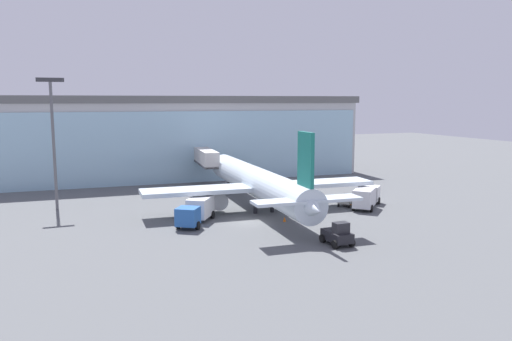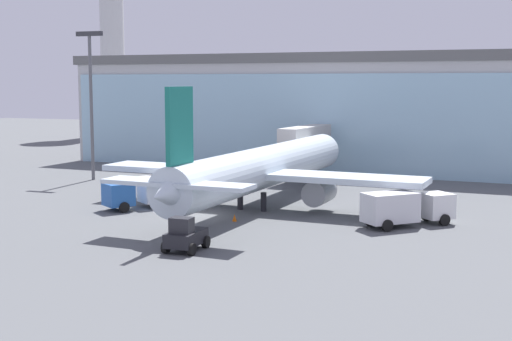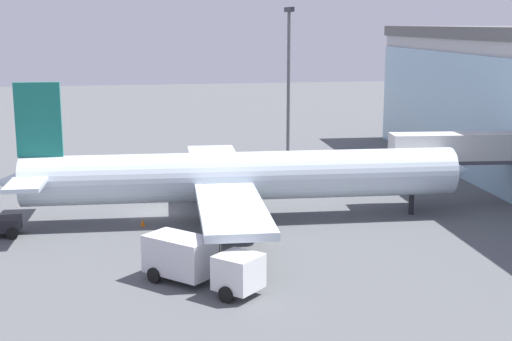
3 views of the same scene
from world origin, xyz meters
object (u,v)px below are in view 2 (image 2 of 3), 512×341
at_px(safety_cone_nose, 234,218).
at_px(airplane, 261,169).
at_px(control_tower, 112,21).
at_px(fuel_truck, 405,207).
at_px(jet_bridge, 313,137).
at_px(safety_cone_wingtip, 397,217).
at_px(apron_light_mast, 91,91).
at_px(pushback_tug, 185,236).
at_px(baggage_cart, 386,214).
at_px(catering_truck, 149,191).

bearing_deg(safety_cone_nose, airplane, 92.93).
height_order(control_tower, fuel_truck, control_tower).
height_order(jet_bridge, airplane, airplane).
relative_size(jet_bridge, fuel_truck, 2.19).
height_order(airplane, safety_cone_wingtip, airplane).
height_order(control_tower, safety_cone_wingtip, control_tower).
height_order(apron_light_mast, fuel_truck, apron_light_mast).
height_order(fuel_truck, safety_cone_nose, fuel_truck).
height_order(safety_cone_nose, safety_cone_wingtip, same).
height_order(airplane, pushback_tug, airplane).
xyz_separation_m(control_tower, baggage_cart, (67.98, -69.01, -22.19)).
bearing_deg(fuel_truck, baggage_cart, 89.03).
relative_size(catering_truck, baggage_cart, 2.28).
xyz_separation_m(catering_truck, fuel_truck, (22.18, -0.27, 0.00)).
xyz_separation_m(airplane, baggage_cart, (11.43, -2.31, -2.85)).
xyz_separation_m(airplane, catering_truck, (-9.01, -3.84, -1.88)).
relative_size(fuel_truck, safety_cone_nose, 12.22).
relative_size(control_tower, fuel_truck, 5.54).
xyz_separation_m(fuel_truck, baggage_cart, (-1.74, 1.81, -0.97)).
xyz_separation_m(apron_light_mast, safety_cone_nose, (23.85, -16.34, -9.57)).
bearing_deg(safety_cone_nose, apron_light_mast, 145.57).
bearing_deg(safety_cone_nose, safety_cone_wingtip, 22.97).
height_order(baggage_cart, safety_cone_wingtip, baggage_cart).
distance_m(control_tower, fuel_truck, 101.62).
height_order(fuel_truck, baggage_cart, fuel_truck).
bearing_deg(pushback_tug, apron_light_mast, 41.84).
distance_m(control_tower, pushback_tug, 104.06).
height_order(apron_light_mast, airplane, apron_light_mast).
relative_size(airplane, catering_truck, 4.95).
distance_m(apron_light_mast, safety_cone_nose, 30.45).
height_order(control_tower, apron_light_mast, control_tower).
bearing_deg(airplane, fuel_truck, -104.27).
bearing_deg(safety_cone_wingtip, jet_bridge, 121.19).
xyz_separation_m(control_tower, catering_truck, (47.54, -70.54, -21.23)).
distance_m(catering_truck, fuel_truck, 22.18).
distance_m(control_tower, catering_truck, 87.67).
relative_size(fuel_truck, safety_cone_wingtip, 12.22).
relative_size(baggage_cart, safety_cone_wingtip, 5.80).
bearing_deg(airplane, safety_cone_wingtip, -95.80).
distance_m(catering_truck, pushback_tug, 16.73).
height_order(airplane, fuel_truck, airplane).
bearing_deg(jet_bridge, catering_truck, 168.15).
height_order(control_tower, safety_cone_nose, control_tower).
relative_size(control_tower, safety_cone_nose, 67.68).
height_order(control_tower, pushback_tug, control_tower).
relative_size(apron_light_mast, airplane, 0.45).
bearing_deg(catering_truck, safety_cone_wingtip, 129.47).
xyz_separation_m(catering_truck, baggage_cart, (20.44, 1.53, -0.97)).
height_order(apron_light_mast, catering_truck, apron_light_mast).
xyz_separation_m(airplane, safety_cone_wingtip, (12.24, -1.91, -3.07)).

